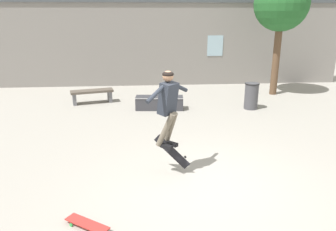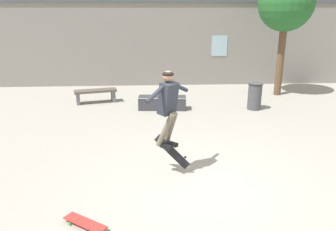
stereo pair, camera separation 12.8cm
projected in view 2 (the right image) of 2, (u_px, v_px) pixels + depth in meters
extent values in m
plane|color=#A39E93|center=(200.00, 186.00, 6.27)|extent=(40.00, 40.00, 0.00)
cube|color=gray|center=(170.00, 45.00, 14.66)|extent=(15.98, 0.40, 3.59)
cube|color=#99B7C6|center=(219.00, 46.00, 14.59)|extent=(0.70, 0.02, 0.90)
cylinder|color=brown|center=(280.00, 61.00, 12.87)|extent=(0.28, 0.28, 2.73)
sphere|color=#235B28|center=(286.00, 3.00, 12.23)|extent=(2.06, 2.06, 2.06)
cube|color=brown|center=(95.00, 91.00, 11.96)|extent=(1.58, 0.82, 0.08)
cube|color=slate|center=(78.00, 99.00, 11.84)|extent=(0.21, 0.40, 0.41)
cube|color=slate|center=(113.00, 96.00, 12.22)|extent=(0.21, 0.40, 0.41)
cube|color=#38383D|center=(162.00, 103.00, 11.21)|extent=(1.65, 0.63, 0.45)
cube|color=#B7B7BC|center=(162.00, 99.00, 10.91)|extent=(1.61, 0.17, 0.02)
cylinder|color=#47474C|center=(255.00, 96.00, 11.14)|extent=(0.46, 0.46, 0.90)
torus|color=black|center=(256.00, 84.00, 11.01)|extent=(0.50, 0.50, 0.04)
cube|color=#282D38|center=(168.00, 98.00, 6.29)|extent=(0.45, 0.45, 0.65)
sphere|color=#A37556|center=(168.00, 76.00, 6.16)|extent=(0.30, 0.30, 0.21)
ellipsoid|color=black|center=(168.00, 74.00, 6.15)|extent=(0.31, 0.31, 0.12)
cylinder|color=#6B6051|center=(171.00, 128.00, 6.54)|extent=(0.30, 0.41, 0.73)
cube|color=black|center=(172.00, 144.00, 6.63)|extent=(0.26, 0.25, 0.07)
cylinder|color=#6B6051|center=(165.00, 130.00, 6.41)|extent=(0.42, 0.28, 0.73)
cube|color=black|center=(166.00, 146.00, 6.50)|extent=(0.26, 0.25, 0.07)
cylinder|color=#282D38|center=(180.00, 87.00, 6.52)|extent=(0.40, 0.42, 0.28)
cylinder|color=#282D38|center=(155.00, 94.00, 5.97)|extent=(0.40, 0.42, 0.28)
cube|color=black|center=(172.00, 152.00, 6.73)|extent=(0.73, 0.35, 0.71)
cylinder|color=black|center=(185.00, 157.00, 6.70)|extent=(0.07, 0.07, 0.05)
cylinder|color=black|center=(180.00, 163.00, 6.81)|extent=(0.07, 0.07, 0.05)
cylinder|color=black|center=(166.00, 139.00, 6.73)|extent=(0.07, 0.07, 0.05)
cylinder|color=black|center=(161.00, 144.00, 6.84)|extent=(0.07, 0.07, 0.05)
cube|color=red|center=(85.00, 223.00, 5.07)|extent=(0.74, 0.60, 0.02)
cylinder|color=green|center=(102.00, 226.00, 5.06)|extent=(0.05, 0.04, 0.05)
cylinder|color=green|center=(79.00, 217.00, 5.29)|extent=(0.05, 0.04, 0.05)
cylinder|color=green|center=(69.00, 224.00, 5.12)|extent=(0.05, 0.04, 0.05)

